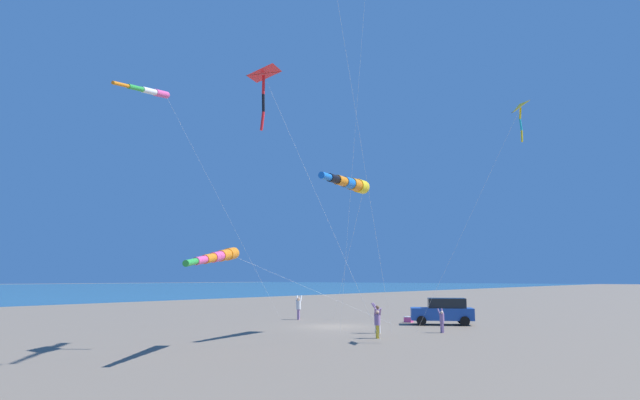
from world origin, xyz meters
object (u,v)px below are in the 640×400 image
Objects in this scene: kite_delta_black_fish_shape at (520,107)px; person_child_green_jacket at (442,320)px; person_adult_flyer at (299,306)px; parked_car at (443,311)px; cooler_box at (409,319)px; kite_windsock_long_streamer_right at (219,256)px; person_bystander_far at (377,317)px; kite_windsock_red_high_left at (150,91)px; person_child_grey_jacket at (377,322)px; kite_delta_orange_high_right at (263,74)px; kite_windsock_blue_topmost at (350,183)px.

person_child_green_jacket is at bearing -18.03° from kite_delta_black_fish_shape.
person_adult_flyer is 1.33× the size of person_child_green_jacket.
parked_car is 0.36× the size of kite_delta_black_fish_shape.
kite_delta_black_fish_shape is (-11.36, 7.80, 12.20)m from cooler_box.
person_bystander_far is at bearing -95.65° from kite_windsock_long_streamer_right.
kite_delta_black_fish_shape reaches higher than parked_car.
kite_windsock_long_streamer_right is at bearing 169.85° from kite_windsock_red_high_left.
person_child_grey_jacket is at bearing 121.98° from person_bystander_far.
person_bystander_far is 0.14× the size of kite_delta_black_fish_shape.
kite_delta_orange_high_right reaches higher than person_child_green_jacket.
person_child_green_jacket is 21.99m from kite_windsock_red_high_left.
person_bystander_far is at bearing -92.53° from kite_delta_orange_high_right.
person_child_green_jacket reaches higher than cooler_box.
person_child_grey_jacket is at bearing 110.56° from cooler_box.
kite_windsock_blue_topmost is at bearing 82.90° from parked_car.
kite_windsock_blue_topmost reaches higher than person_bystander_far.
cooler_box is 18.40m from kite_delta_black_fish_shape.
kite_delta_black_fish_shape is (-7.26, -3.12, 11.51)m from person_child_grey_jacket.
parked_car is 12.60m from kite_windsock_blue_topmost.
parked_car is 7.45× the size of cooler_box.
kite_windsock_long_streamer_right reaches higher than person_child_green_jacket.
kite_windsock_long_streamer_right is 10.98m from kite_windsock_blue_topmost.
person_child_green_jacket is at bearing 114.70° from parked_car.
kite_windsock_blue_topmost is 1.09× the size of kite_delta_black_fish_shape.
parked_car is 2.82× the size of person_child_grey_jacket.
person_adult_flyer reaches higher than cooler_box.
person_child_grey_jacket is at bearing 162.11° from kite_windsock_blue_topmost.
kite_windsock_red_high_left reaches higher than kite_delta_black_fish_shape.
person_adult_flyer is at bearing -27.29° from person_bystander_far.
kite_windsock_long_streamer_right is (1.60, 19.63, 3.29)m from parked_car.
kite_windsock_red_high_left is 8.63m from kite_delta_orange_high_right.
person_adult_flyer is at bearing -12.22° from person_child_green_jacket.
cooler_box is at bearing -69.44° from person_child_grey_jacket.
person_bystander_far is 0.13× the size of kite_windsock_blue_topmost.
kite_windsock_blue_topmost is at bearing 144.11° from person_adult_flyer.
person_bystander_far reaches higher than person_child_green_jacket.
kite_windsock_long_streamer_right is at bearing 85.35° from parked_car.
kite_delta_black_fish_shape is (-17.78, -10.91, -1.66)m from kite_windsock_red_high_left.
person_child_grey_jacket is (-1.07, 10.43, -0.06)m from parked_car.
person_adult_flyer is 22.17m from kite_delta_orange_high_right.
kite_delta_orange_high_right reaches higher than person_bystander_far.
kite_delta_black_fish_shape is (-8.33, 7.31, 11.46)m from parked_car.
cooler_box is 0.05× the size of kite_delta_orange_high_right.
person_adult_flyer reaches higher than person_child_grey_jacket.
person_child_grey_jacket is (-4.10, 10.92, 0.69)m from cooler_box.
person_child_grey_jacket is at bearing 95.84° from parked_car.
cooler_box is 0.05× the size of kite_delta_black_fish_shape.
kite_windsock_long_streamer_right is 1.66× the size of kite_delta_black_fish_shape.
cooler_box is 0.03× the size of kite_windsock_red_high_left.
kite_windsock_blue_topmost is (-0.39, -9.93, 4.66)m from kite_windsock_long_streamer_right.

